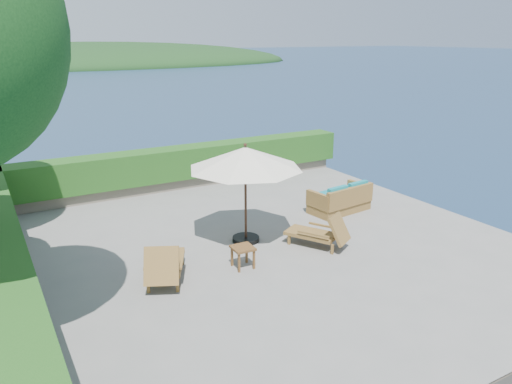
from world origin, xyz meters
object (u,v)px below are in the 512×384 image
patio_umbrella (245,159)px  lounge_right (320,233)px  wicker_loveseat (341,200)px  lounge_left (165,264)px  side_table (243,251)px

patio_umbrella → lounge_right: (1.39, -1.19, -1.73)m
patio_umbrella → wicker_loveseat: size_ratio=1.47×
lounge_left → patio_umbrella: bearing=48.7°
wicker_loveseat → patio_umbrella: bearing=-178.2°
lounge_right → wicker_loveseat: wicker_loveseat is taller
side_table → patio_umbrella: bearing=58.9°
lounge_left → side_table: lounge_left is taller
lounge_left → lounge_right: lounge_left is taller
patio_umbrella → lounge_left: size_ratio=1.57×
patio_umbrella → lounge_left: bearing=-157.0°
lounge_right → patio_umbrella: bearing=109.4°
patio_umbrella → side_table: patio_umbrella is taller
patio_umbrella → lounge_right: bearing=-40.7°
side_table → wicker_loveseat: wicker_loveseat is taller
side_table → wicker_loveseat: (4.18, 1.81, -0.06)m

